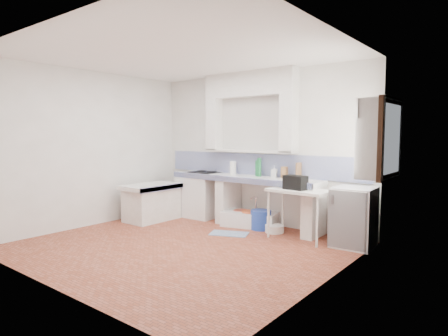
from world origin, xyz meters
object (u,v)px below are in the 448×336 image
Objects in this scene: side_table at (299,214)px; fridge at (354,217)px; sink at (250,220)px; stove at (203,195)px.

side_table is 0.84m from fridge.
sink is 1.17m from side_table.
stove reaches higher than sink.
fridge is (1.93, -0.11, 0.33)m from sink.
side_table is (2.29, -0.30, -0.04)m from stove.
side_table reaches higher than sink.
sink is at bearing 173.48° from fridge.
side_table is at bearing -173.16° from fridge.
stove is at bearing 173.91° from fridge.
stove reaches higher than side_table.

